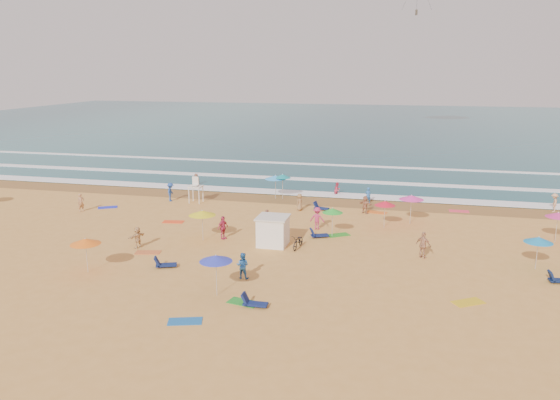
# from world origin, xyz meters

# --- Properties ---
(ground) EXTENTS (220.00, 220.00, 0.00)m
(ground) POSITION_xyz_m (0.00, 0.00, 0.00)
(ground) COLOR gold
(ground) RESTS_ON ground
(ocean) EXTENTS (220.00, 140.00, 0.18)m
(ocean) POSITION_xyz_m (0.00, 84.00, 0.00)
(ocean) COLOR #0C4756
(ocean) RESTS_ON ground
(wet_sand) EXTENTS (220.00, 220.00, 0.00)m
(wet_sand) POSITION_xyz_m (0.00, 12.50, 0.01)
(wet_sand) COLOR olive
(wet_sand) RESTS_ON ground
(surf_foam) EXTENTS (200.00, 18.70, 0.05)m
(surf_foam) POSITION_xyz_m (0.00, 21.32, 0.10)
(surf_foam) COLOR white
(surf_foam) RESTS_ON ground
(cabana) EXTENTS (2.00, 2.00, 2.00)m
(cabana) POSITION_xyz_m (0.00, -1.42, 1.00)
(cabana) COLOR white
(cabana) RESTS_ON ground
(cabana_roof) EXTENTS (2.20, 2.20, 0.12)m
(cabana_roof) POSITION_xyz_m (0.00, -1.42, 2.06)
(cabana_roof) COLOR silver
(cabana_roof) RESTS_ON cabana
(bicycle) EXTENTS (0.89, 1.97, 1.00)m
(bicycle) POSITION_xyz_m (1.90, -1.72, 0.50)
(bicycle) COLOR black
(bicycle) RESTS_ON ground
(lifeguard_stand) EXTENTS (1.20, 1.20, 2.10)m
(lifeguard_stand) POSITION_xyz_m (-10.13, 9.20, 1.05)
(lifeguard_stand) COLOR white
(lifeguard_stand) RESTS_ON ground
(beach_umbrellas) EXTENTS (58.57, 30.75, 0.73)m
(beach_umbrellas) POSITION_xyz_m (0.58, 0.37, 2.08)
(beach_umbrellas) COLOR blue
(beach_umbrellas) RESTS_ON ground
(loungers) EXTENTS (63.90, 21.61, 0.34)m
(loungers) POSITION_xyz_m (7.32, -2.44, 0.17)
(loungers) COLOR #0E1D47
(loungers) RESTS_ON ground
(towels) EXTENTS (38.84, 26.87, 0.03)m
(towels) POSITION_xyz_m (-2.11, -1.72, 0.01)
(towels) COLOR red
(towels) RESTS_ON ground
(beachgoers) EXTENTS (50.93, 28.26, 2.07)m
(beachgoers) POSITION_xyz_m (-3.14, 3.49, 0.81)
(beachgoers) COLOR #CA324B
(beachgoers) RESTS_ON ground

